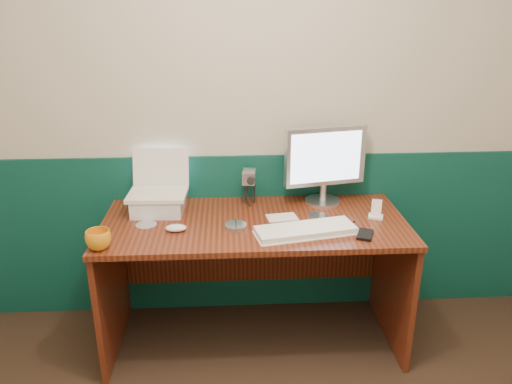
{
  "coord_description": "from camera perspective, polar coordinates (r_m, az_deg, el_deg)",
  "views": [
    {
      "loc": [
        -0.12,
        -1.02,
        1.83
      ],
      "look_at": [
        0.0,
        1.23,
        0.97
      ],
      "focal_mm": 35.0,
      "sensor_mm": 36.0,
      "label": 1
    }
  ],
  "objects": [
    {
      "name": "laptop_riser",
      "position": [
        2.77,
        -11.09,
        -1.36
      ],
      "size": [
        0.28,
        0.24,
        0.09
      ],
      "primitive_type": "cube",
      "rotation": [
        0.0,
        0.0,
        -0.05
      ],
      "color": "silver",
      "rests_on": "desk"
    },
    {
      "name": "papers",
      "position": [
        2.67,
        2.98,
        -2.92
      ],
      "size": [
        0.17,
        0.13,
        0.0
      ],
      "primitive_type": "cube",
      "rotation": [
        0.0,
        0.0,
        0.15
      ],
      "color": "white",
      "rests_on": "desk"
    },
    {
      "name": "monitor",
      "position": [
        2.81,
        7.84,
        3.16
      ],
      "size": [
        0.48,
        0.22,
        0.46
      ],
      "primitive_type": null,
      "rotation": [
        0.0,
        0.0,
        0.21
      ],
      "color": "silver",
      "rests_on": "desk"
    },
    {
      "name": "cd_spindle",
      "position": [
        2.54,
        -2.32,
        -3.94
      ],
      "size": [
        0.11,
        0.11,
        0.02
      ],
      "primitive_type": "cylinder",
      "color": "#B1B6C1",
      "rests_on": "desk"
    },
    {
      "name": "cd_loose_b",
      "position": [
        2.71,
        7.1,
        -2.7
      ],
      "size": [
        0.11,
        0.11,
        0.0
      ],
      "primitive_type": "cylinder",
      "color": "#AFB9C0",
      "rests_on": "desk"
    },
    {
      "name": "mug",
      "position": [
        2.44,
        -17.56,
        -5.23
      ],
      "size": [
        0.13,
        0.13,
        0.09
      ],
      "primitive_type": "imported",
      "rotation": [
        0.0,
        0.0,
        -0.1
      ],
      "color": "orange",
      "rests_on": "desk"
    },
    {
      "name": "pda",
      "position": [
        2.52,
        12.36,
        -4.79
      ],
      "size": [
        0.11,
        0.14,
        0.01
      ],
      "primitive_type": "cube",
      "rotation": [
        0.0,
        0.0,
        -0.39
      ],
      "color": "black",
      "rests_on": "desk"
    },
    {
      "name": "music_player",
      "position": [
        2.72,
        13.61,
        -1.75
      ],
      "size": [
        0.06,
        0.04,
        0.09
      ],
      "primitive_type": "cube",
      "rotation": [
        -0.17,
        0.0,
        -0.35
      ],
      "color": "white",
      "rests_on": "dock"
    },
    {
      "name": "mouse_right",
      "position": [
        2.53,
        7.91,
        -4.17
      ],
      "size": [
        0.12,
        0.09,
        0.03
      ],
      "primitive_type": "ellipsoid",
      "rotation": [
        0.0,
        0.0,
        0.37
      ],
      "color": "white",
      "rests_on": "desk"
    },
    {
      "name": "back_wall",
      "position": [
        2.83,
        -0.68,
        9.09
      ],
      "size": [
        3.5,
        0.04,
        2.5
      ],
      "primitive_type": "cube",
      "color": "#BBB39E",
      "rests_on": "ground"
    },
    {
      "name": "dock",
      "position": [
        2.74,
        13.52,
        -2.75
      ],
      "size": [
        0.09,
        0.08,
        0.01
      ],
      "primitive_type": "cube",
      "rotation": [
        0.0,
        0.0,
        -0.35
      ],
      "color": "white",
      "rests_on": "desk"
    },
    {
      "name": "desk",
      "position": [
        2.8,
        -0.18,
        -10.32
      ],
      "size": [
        1.6,
        0.7,
        0.75
      ],
      "primitive_type": "cube",
      "color": "#3D190B",
      "rests_on": "ground"
    },
    {
      "name": "pen",
      "position": [
        2.6,
        10.24,
        -3.84
      ],
      "size": [
        0.12,
        0.11,
        0.01
      ],
      "primitive_type": "cylinder",
      "rotation": [
        0.0,
        1.57,
        0.76
      ],
      "color": "black",
      "rests_on": "desk"
    },
    {
      "name": "cd_loose_a",
      "position": [
        2.65,
        -12.43,
        -3.66
      ],
      "size": [
        0.11,
        0.11,
        0.0
      ],
      "primitive_type": "cylinder",
      "color": "silver",
      "rests_on": "desk"
    },
    {
      "name": "mouse_left",
      "position": [
        2.54,
        -9.14,
        -4.08
      ],
      "size": [
        0.11,
        0.06,
        0.04
      ],
      "primitive_type": "ellipsoid",
      "rotation": [
        0.0,
        0.0,
        -0.0
      ],
      "color": "white",
      "rests_on": "desk"
    },
    {
      "name": "laptop",
      "position": [
        2.71,
        -11.34,
        2.09
      ],
      "size": [
        0.32,
        0.25,
        0.26
      ],
      "primitive_type": null,
      "rotation": [
        0.0,
        0.0,
        -0.05
      ],
      "color": "silver",
      "rests_on": "laptop_riser"
    },
    {
      "name": "wainscot",
      "position": [
        3.06,
        -0.61,
        -4.84
      ],
      "size": [
        3.48,
        0.02,
        1.0
      ],
      "primitive_type": "cube",
      "color": "#073432",
      "rests_on": "ground"
    },
    {
      "name": "keyboard",
      "position": [
        2.5,
        5.67,
        -4.43
      ],
      "size": [
        0.52,
        0.26,
        0.03
      ],
      "primitive_type": "cube",
      "rotation": [
        0.0,
        0.0,
        0.21
      ],
      "color": "white",
      "rests_on": "desk"
    },
    {
      "name": "camcorder",
      "position": [
        2.8,
        -0.79,
        0.58
      ],
      "size": [
        0.11,
        0.15,
        0.21
      ],
      "primitive_type": null,
      "rotation": [
        0.0,
        0.0,
        -0.12
      ],
      "color": "silver",
      "rests_on": "desk"
    }
  ]
}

